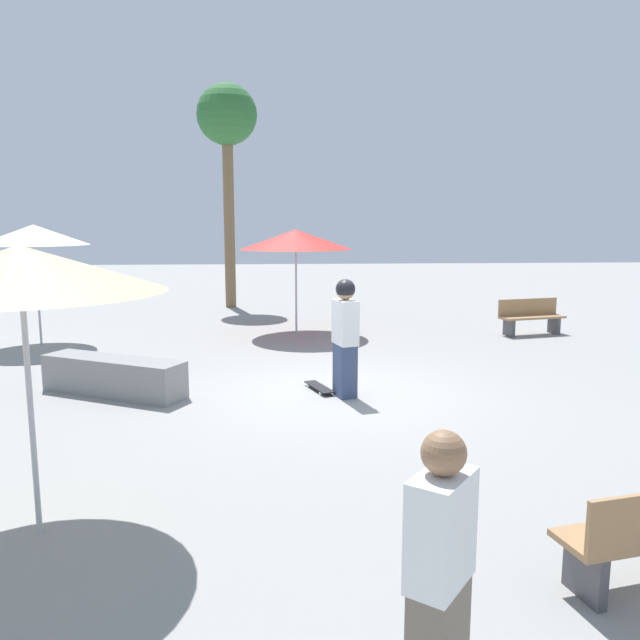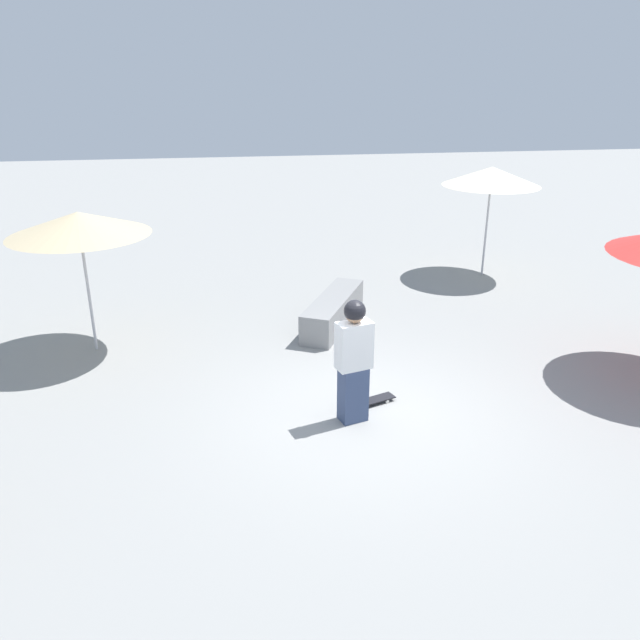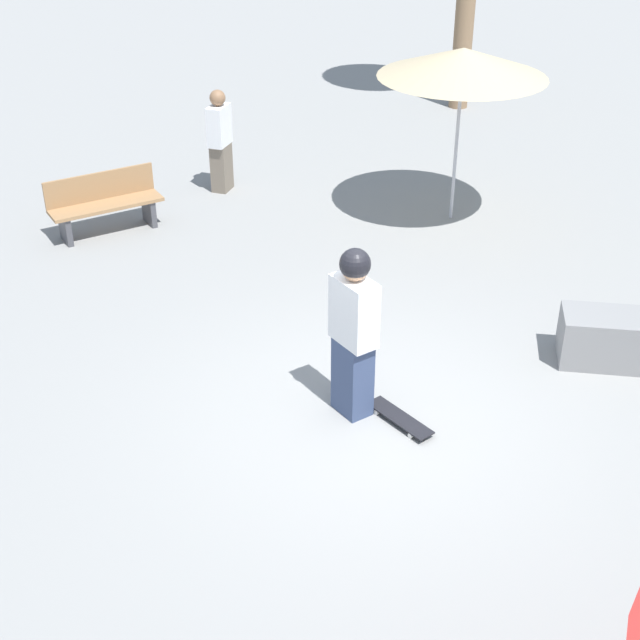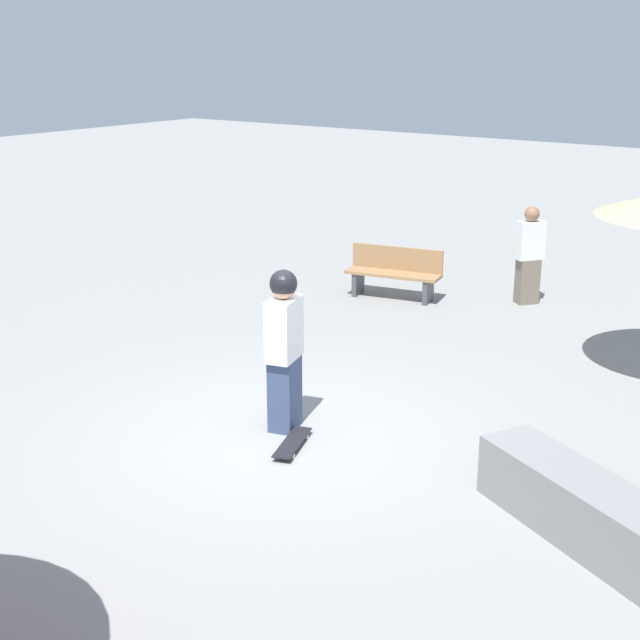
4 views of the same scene
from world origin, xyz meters
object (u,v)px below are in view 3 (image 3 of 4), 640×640
at_px(shade_umbrella_tan, 463,62).
at_px(skateboard, 400,418).
at_px(skater_main, 354,328).
at_px(bench_far, 105,204).
at_px(bystander_watching, 220,141).

bearing_deg(shade_umbrella_tan, skateboard, -121.85).
distance_m(skater_main, shade_umbrella_tan, 5.31).
xyz_separation_m(skateboard, bench_far, (-2.17, 5.62, 0.37)).
height_order(skateboard, bystander_watching, bystander_watching).
bearing_deg(bench_far, skateboard, 99.30).
height_order(skater_main, skateboard, skater_main).
distance_m(skateboard, bystander_watching, 6.67).
distance_m(shade_umbrella_tan, bystander_watching, 3.99).
relative_size(bench_far, shade_umbrella_tan, 0.66).
bearing_deg(skater_main, skateboard, 31.07).
height_order(skater_main, shade_umbrella_tan, shade_umbrella_tan).
relative_size(skater_main, bystander_watching, 1.13).
bearing_deg(skater_main, shade_umbrella_tan, 126.97).
relative_size(shade_umbrella_tan, bystander_watching, 1.55).
xyz_separation_m(skater_main, skateboard, (0.38, -0.36, -0.93)).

